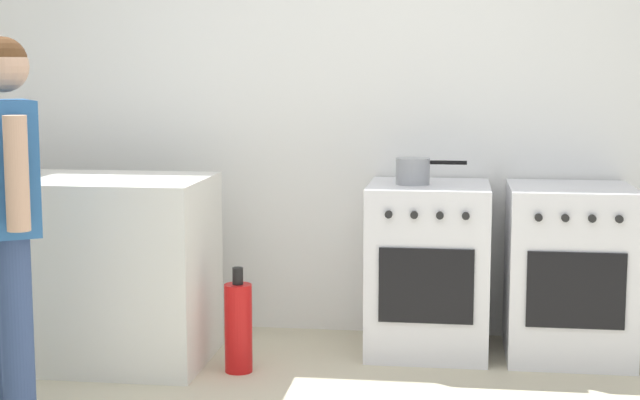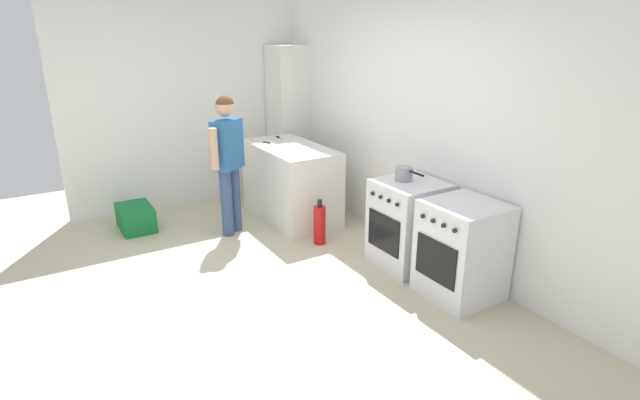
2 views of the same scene
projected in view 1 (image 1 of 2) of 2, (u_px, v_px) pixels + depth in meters
back_wall at (366, 91)px, 5.22m from camera, size 6.00×0.10×2.60m
counter_unit at (76, 269)px, 4.78m from camera, size 1.30×0.70×0.90m
oven_left at (428, 268)px, 4.92m from camera, size 0.60×0.62×0.85m
oven_right at (569, 272)px, 4.83m from camera, size 0.60×0.62×0.85m
pot at (413, 171)px, 4.84m from camera, size 0.35×0.17×0.13m
person at (8, 196)px, 3.93m from camera, size 0.36×0.49×1.55m
fire_extinguisher at (238, 327)px, 4.60m from camera, size 0.13×0.13×0.50m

